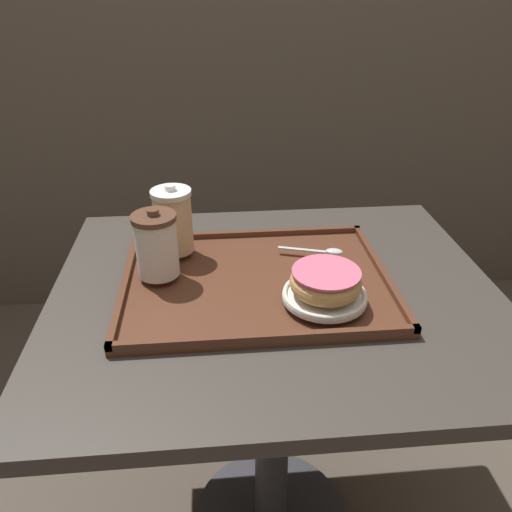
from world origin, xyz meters
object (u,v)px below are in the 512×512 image
at_px(donut_chocolate_glazed, 326,281).
at_px(coffee_cup_rear, 173,220).
at_px(coffee_cup_front, 156,245).
at_px(spoon, 325,251).

bearing_deg(donut_chocolate_glazed, coffee_cup_rear, 143.03).
xyz_separation_m(coffee_cup_front, donut_chocolate_glazed, (0.30, -0.11, -0.03)).
bearing_deg(donut_chocolate_glazed, coffee_cup_front, 159.34).
xyz_separation_m(coffee_cup_front, spoon, (0.33, 0.05, -0.06)).
bearing_deg(coffee_cup_front, donut_chocolate_glazed, -20.66).
height_order(coffee_cup_front, donut_chocolate_glazed, coffee_cup_front).
relative_size(donut_chocolate_glazed, spoon, 0.95).
bearing_deg(spoon, donut_chocolate_glazed, -85.87).
relative_size(coffee_cup_rear, spoon, 1.08).
bearing_deg(coffee_cup_rear, coffee_cup_front, -105.97).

